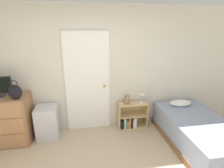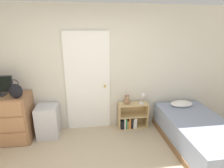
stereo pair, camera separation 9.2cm
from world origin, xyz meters
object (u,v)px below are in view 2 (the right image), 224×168
handbag (16,91)px  bed (198,133)px  storage_bin (48,121)px  desk_lamp (143,96)px  dresser (6,118)px  teddy_bear (127,100)px  bookshelf (131,118)px

handbag → bed: (3.22, -0.50, -0.81)m
handbag → storage_bin: bearing=28.1°
storage_bin → desk_lamp: size_ratio=2.63×
dresser → bed: size_ratio=0.49×
storage_bin → bed: 2.89m
dresser → teddy_bear: size_ratio=4.49×
handbag → bookshelf: bearing=8.1°
storage_bin → bed: bearing=-14.5°
desk_lamp → bed: size_ratio=0.13×
dresser → storage_bin: 0.77m
teddy_bear → desk_lamp: desk_lamp is taller
handbag → bed: bearing=-8.8°
dresser → handbag: 0.70m
storage_bin → desk_lamp: (1.96, 0.04, 0.41)m
storage_bin → handbag: bearing=-151.9°
teddy_bear → desk_lamp: size_ratio=0.85×
teddy_bear → desk_lamp: bearing=-6.5°
bookshelf → handbag: bearing=-171.9°
bookshelf → desk_lamp: size_ratio=2.59×
handbag → teddy_bear: 2.11m
bookshelf → bed: bearing=-36.7°
bookshelf → desk_lamp: bearing=-9.4°
storage_bin → teddy_bear: teddy_bear is taller
handbag → dresser: bearing=153.9°
bookshelf → storage_bin: bearing=-177.3°
storage_bin → bed: size_ratio=0.34×
handbag → bookshelf: size_ratio=0.54×
bookshelf → bed: (1.08, -0.80, 0.04)m
bookshelf → desk_lamp: (0.24, -0.04, 0.51)m
handbag → bed: size_ratio=0.18×
storage_bin → dresser: bearing=-175.4°
storage_bin → desk_lamp: desk_lamp is taller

